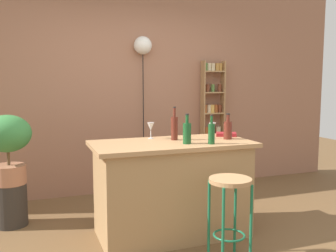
% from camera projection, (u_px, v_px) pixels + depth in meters
% --- Properties ---
extents(ground, '(12.00, 12.00, 0.00)m').
position_uv_depth(ground, '(183.00, 246.00, 3.50)').
color(ground, brown).
extents(back_wall, '(6.40, 0.10, 2.80)m').
position_uv_depth(back_wall, '(129.00, 88.00, 5.15)').
color(back_wall, '#9E6B51').
rests_on(back_wall, ground).
extents(kitchen_counter, '(1.54, 0.76, 0.92)m').
position_uv_depth(kitchen_counter, '(172.00, 188.00, 3.73)').
color(kitchen_counter, '#A87F51').
rests_on(kitchen_counter, ground).
extents(bar_stool, '(0.35, 0.35, 0.72)m').
position_uv_depth(bar_stool, '(230.00, 200.00, 3.15)').
color(bar_stool, '#196642').
rests_on(bar_stool, ground).
extents(spice_shelf, '(0.34, 0.13, 1.78)m').
position_uv_depth(spice_shelf, '(213.00, 123.00, 5.49)').
color(spice_shelf, '#A87F51').
rests_on(spice_shelf, ground).
extents(plant_stool, '(0.33, 0.33, 0.45)m').
position_uv_depth(plant_stool, '(11.00, 205.00, 3.98)').
color(plant_stool, '#2D2823').
rests_on(plant_stool, ground).
extents(potted_plant, '(0.48, 0.43, 0.72)m').
position_uv_depth(potted_plant, '(8.00, 143.00, 3.90)').
color(potted_plant, '#A86B4C').
rests_on(potted_plant, plant_stool).
extents(bottle_wine_red, '(0.07, 0.07, 0.33)m').
position_uv_depth(bottle_wine_red, '(174.00, 127.00, 3.77)').
color(bottle_wine_red, '#5B2319').
rests_on(bottle_wine_red, kitchen_counter).
extents(bottle_vinegar, '(0.08, 0.08, 0.26)m').
position_uv_depth(bottle_vinegar, '(228.00, 129.00, 3.83)').
color(bottle_vinegar, '#5B2319').
rests_on(bottle_vinegar, kitchen_counter).
extents(bottle_olive_oil, '(0.08, 0.08, 0.28)m').
position_uv_depth(bottle_olive_oil, '(187.00, 132.00, 3.55)').
color(bottle_olive_oil, '#194C23').
rests_on(bottle_olive_oil, kitchen_counter).
extents(bottle_spirits_clear, '(0.06, 0.06, 0.27)m').
position_uv_depth(bottle_spirits_clear, '(211.00, 133.00, 3.54)').
color(bottle_spirits_clear, '#194C23').
rests_on(bottle_spirits_clear, kitchen_counter).
extents(wine_glass_left, '(0.07, 0.07, 0.16)m').
position_uv_depth(wine_glass_left, '(151.00, 127.00, 3.87)').
color(wine_glass_left, silver).
rests_on(wine_glass_left, kitchen_counter).
extents(wine_glass_center, '(0.07, 0.07, 0.16)m').
position_uv_depth(wine_glass_center, '(212.00, 127.00, 3.86)').
color(wine_glass_center, silver).
rests_on(wine_glass_center, kitchen_counter).
extents(cookbook, '(0.26, 0.23, 0.03)m').
position_uv_depth(cookbook, '(226.00, 134.00, 4.05)').
color(cookbook, maroon).
rests_on(cookbook, kitchen_counter).
extents(pendant_globe_light, '(0.24, 0.24, 2.09)m').
position_uv_depth(pendant_globe_light, '(143.00, 47.00, 5.04)').
color(pendant_globe_light, black).
rests_on(pendant_globe_light, ground).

